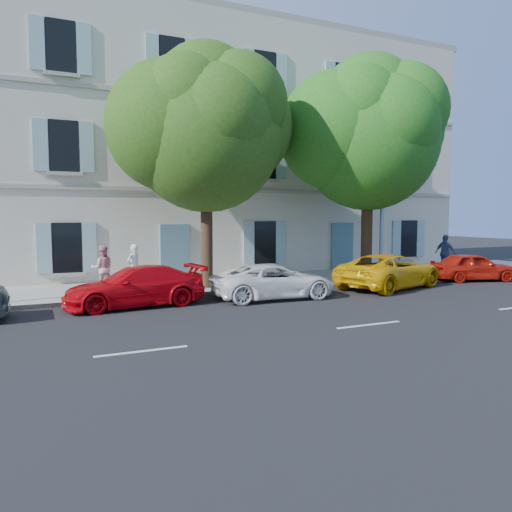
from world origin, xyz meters
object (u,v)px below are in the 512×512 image
tree_right (368,141)px  pedestrian_c (445,253)px  car_yellow_supercar (389,271)px  car_white_coupe (274,281)px  car_red_coupe (135,286)px  tree_left (206,136)px  street_lamp (385,170)px  pedestrian_b (103,268)px  car_red_hatchback (473,267)px  pedestrian_a (134,266)px

tree_right → pedestrian_c: tree_right is taller
car_yellow_supercar → car_white_coupe: bearing=74.7°
car_red_coupe → tree_left: 6.41m
street_lamp → pedestrian_b: size_ratio=5.03×
car_red_coupe → tree_left: bearing=119.1°
car_yellow_supercar → pedestrian_c: (5.53, 2.47, 0.36)m
tree_left → pedestrian_c: 13.22m
pedestrian_b → pedestrian_c: (16.06, -0.69, 0.07)m
car_red_hatchback → pedestrian_c: (0.73, 2.31, 0.42)m
car_red_coupe → pedestrian_c: size_ratio=2.47×
car_white_coupe → tree_left: bearing=33.9°
car_white_coupe → pedestrian_a: (-4.13, 3.43, 0.38)m
car_red_coupe → car_yellow_supercar: 9.96m
car_white_coupe → car_red_hatchback: 10.07m
car_red_hatchback → car_yellow_supercar: bearing=108.9°
car_yellow_supercar → car_red_hatchback: size_ratio=1.35×
pedestrian_a → car_red_coupe: bearing=44.2°
street_lamp → pedestrian_c: size_ratio=4.63×
car_red_coupe → pedestrian_b: bearing=-172.4°
tree_right → car_red_hatchback: bearing=-24.3°
car_red_hatchback → tree_right: 7.22m
car_yellow_supercar → pedestrian_b: size_ratio=2.98×
car_white_coupe → car_red_hatchback: car_red_hatchback is taller
tree_right → pedestrian_b: size_ratio=5.61×
car_yellow_supercar → tree_right: size_ratio=0.53×
tree_left → tree_right: 7.29m
car_yellow_supercar → pedestrian_b: pedestrian_b is taller
car_yellow_supercar → street_lamp: 4.68m
tree_left → street_lamp: size_ratio=1.06×
pedestrian_c → tree_right: bearing=82.1°
car_white_coupe → pedestrian_c: (10.79, 2.68, 0.44)m
car_white_coupe → car_red_hatchback: bearing=-84.6°
car_red_hatchback → tree_right: size_ratio=0.40×
tree_left → tree_right: bearing=-2.1°
car_yellow_supercar → street_lamp: bearing=-50.8°
car_red_coupe → car_red_hatchback: (14.75, -0.16, -0.02)m
tree_left → pedestrian_b: size_ratio=5.35×
tree_left → tree_right: (7.28, -0.27, 0.25)m
tree_left → car_red_hatchback: bearing=-10.8°
tree_left → street_lamp: (7.96, -0.59, -0.98)m
tree_right → street_lamp: 1.45m
car_yellow_supercar → car_red_hatchback: bearing=-105.8°
pedestrian_c → car_white_coupe: bearing=92.0°
car_red_hatchback → car_red_coupe: bearing=106.4°
pedestrian_c → car_yellow_supercar: bearing=102.0°
car_red_coupe → tree_right: (10.43, 1.79, 5.44)m
car_red_coupe → car_yellow_supercar: car_yellow_supercar is taller
car_red_coupe → car_red_hatchback: 14.75m
pedestrian_b → pedestrian_c: 16.08m
tree_left → street_lamp: 8.05m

